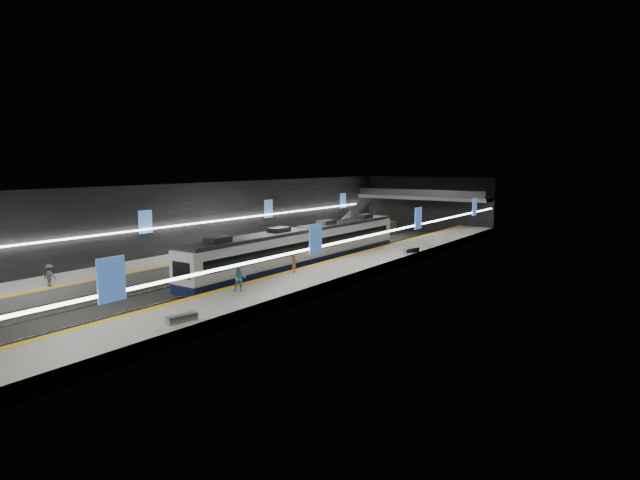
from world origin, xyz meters
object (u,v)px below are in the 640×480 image
Objects in this scene: passenger_left_a at (320,229)px; escalator at (353,213)px; bench_right_far at (411,250)px; passenger_right_b at (240,279)px; train at (304,246)px; passenger_left_b at (50,276)px; passenger_right_a at (294,263)px; bench_left_far at (339,224)px; bench_left_near at (202,247)px; bench_right_near at (182,319)px.

escalator is at bearing -161.28° from passenger_left_a.
bench_right_far is 1.03× the size of passenger_right_b.
train is 15.86× the size of passenger_right_b.
passenger_left_b is at bearing -87.90° from escalator.
passenger_right_a is 0.82× the size of passenger_right_b.
train is at bearing -127.29° from passenger_left_b.
passenger_right_b is at bearing -78.25° from bench_left_far.
passenger_left_b is (3.43, -44.69, 0.61)m from bench_left_far.
passenger_left_a is at bearing 59.81° from bench_left_near.
bench_left_near is 26.36m from bench_left_far.
bench_left_far is 41.04m from passenger_right_b.
escalator is 33.93m from passenger_right_a.
bench_left_near is at bearing -94.18° from escalator.
train reaches higher than passenger_left_b.
passenger_right_b is at bearing 32.78° from passenger_left_a.
passenger_right_a is at bearing 112.11° from bench_right_near.
escalator is 4.77× the size of passenger_left_b.
bench_right_near is 1.15× the size of passenger_left_a.
passenger_right_a is 0.93× the size of passenger_left_b.
passenger_left_a reaches higher than bench_right_far.
escalator is 4.41× the size of bench_left_near.
passenger_right_b is at bearing -80.98° from bench_right_far.
passenger_left_a is (-11.24, 19.82, 0.04)m from passenger_right_a.
train is 17.92× the size of passenger_left_b.
bench_left_near is (-2.00, -27.33, -1.68)m from escalator.
train is 6.66m from passenger_right_a.
train is 14.01m from passenger_right_b.
escalator is (-10.00, 25.42, 0.70)m from train.
bench_right_far reaches higher than bench_left_far.
escalator is 4.22× the size of passenger_right_b.
bench_right_far reaches higher than bench_right_near.
passenger_left_b is at bearing -96.75° from bench_left_far.
passenger_right_a reaches higher than bench_right_near.
passenger_left_a is (-14.60, 34.73, 0.59)m from bench_right_near.
train is 11.31m from bench_right_far.
bench_left_near is at bearing -101.67° from bench_left_far.
passenger_left_a reaches higher than passenger_right_a.
bench_left_near is at bearing -93.61° from passenger_left_b.
bench_left_far is at bearing 121.53° from bench_right_near.
bench_left_near is 0.95× the size of bench_left_far.
passenger_left_a is at bearing 19.34° from passenger_right_a.
passenger_left_a is (-12.20, 27.39, -0.13)m from passenger_right_b.
bench_right_near reaches higher than bench_left_near.
train is at bearing -75.45° from bench_left_far.
bench_right_near is 37.68m from passenger_left_a.
passenger_left_b reaches higher than bench_left_near.
escalator is 11.62m from passenger_left_a.
bench_left_far is 0.98× the size of bench_right_far.
bench_left_far is at bearing -100.55° from passenger_left_b.
train is 3.76× the size of escalator.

